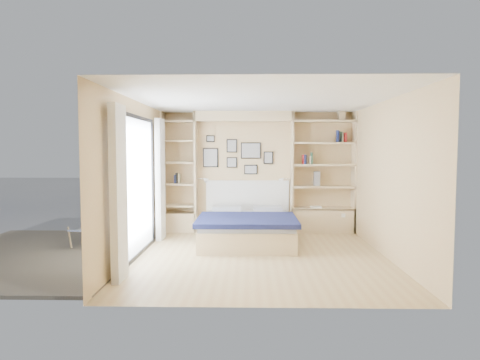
{
  "coord_description": "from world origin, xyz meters",
  "views": [
    {
      "loc": [
        -0.18,
        -6.78,
        1.71
      ],
      "look_at": [
        -0.35,
        0.9,
        1.17
      ],
      "focal_mm": 32.0,
      "sensor_mm": 36.0,
      "label": 1
    }
  ],
  "objects": [
    {
      "name": "shelf_decor",
      "position": [
        1.08,
        2.07,
        1.69
      ],
      "size": [
        3.54,
        0.23,
        2.03
      ],
      "color": "#A51E1E",
      "rests_on": "ground"
    },
    {
      "name": "ground",
      "position": [
        0.0,
        0.0,
        0.0
      ],
      "size": [
        4.5,
        4.5,
        0.0
      ],
      "primitive_type": "plane",
      "color": "tan",
      "rests_on": "ground"
    },
    {
      "name": "reading_lamps",
      "position": [
        -0.3,
        2.0,
        1.1
      ],
      "size": [
        1.92,
        0.12,
        0.15
      ],
      "color": "silver",
      "rests_on": "ground"
    },
    {
      "name": "room_shell",
      "position": [
        -0.39,
        1.52,
        1.08
      ],
      "size": [
        4.5,
        4.5,
        4.5
      ],
      "color": "tan",
      "rests_on": "ground"
    },
    {
      "name": "photo_gallery",
      "position": [
        -0.45,
        2.22,
        1.6
      ],
      "size": [
        1.48,
        0.02,
        0.82
      ],
      "color": "black",
      "rests_on": "ground"
    },
    {
      "name": "deck_chair",
      "position": [
        -3.0,
        0.75,
        0.39
      ],
      "size": [
        0.54,
        0.84,
        0.81
      ],
      "rotation": [
        0.0,
        0.0,
        -0.06
      ],
      "color": "tan",
      "rests_on": "ground"
    },
    {
      "name": "bed",
      "position": [
        -0.22,
        1.06,
        0.28
      ],
      "size": [
        1.75,
        2.27,
        1.07
      ],
      "color": "#D6BB8C",
      "rests_on": "ground"
    },
    {
      "name": "deck",
      "position": [
        -3.6,
        0.0,
        0.0
      ],
      "size": [
        3.2,
        4.0,
        0.05
      ],
      "primitive_type": "cube",
      "color": "brown",
      "rests_on": "ground"
    }
  ]
}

